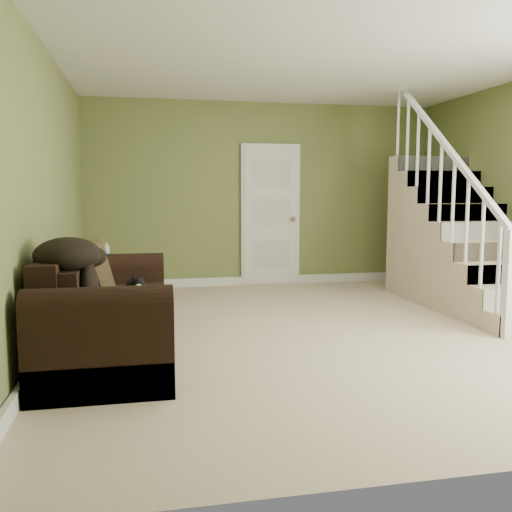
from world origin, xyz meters
name	(u,v)px	position (x,y,z in m)	size (l,w,h in m)	color
floor	(323,330)	(0.00, 0.00, 0.00)	(5.00, 5.50, 0.01)	#C6AC8F
ceiling	(327,53)	(0.00, 0.00, 2.60)	(5.00, 5.50, 0.01)	white
wall_back	(263,195)	(0.00, 2.75, 1.30)	(5.00, 0.04, 2.60)	olive
wall_left	(45,196)	(-2.50, 0.00, 1.30)	(0.04, 5.50, 2.60)	olive
baseboard_back	(263,280)	(0.00, 2.72, 0.06)	(5.00, 0.04, 0.12)	white
baseboard_left	(55,337)	(-2.47, 0.00, 0.06)	(0.04, 5.50, 0.12)	white
door	(271,215)	(0.10, 2.71, 1.01)	(0.86, 0.12, 2.02)	white
staircase	(456,250)	(1.99, 0.97, 0.64)	(1.00, 2.51, 2.82)	#C6AC8F
sofa	(104,317)	(-2.02, -0.44, 0.33)	(0.93, 2.16, 0.86)	black
side_table	(102,287)	(-2.16, 1.25, 0.28)	(0.50, 0.50, 0.77)	black
cat	(136,287)	(-1.76, -0.37, 0.55)	(0.23, 0.44, 0.22)	black
banana	(130,311)	(-1.79, -1.05, 0.49)	(0.06, 0.21, 0.06)	gold
throw_pillow	(101,267)	(-2.08, 0.21, 0.65)	(0.12, 0.49, 0.49)	#4F391F
throw_blanket	(67,255)	(-2.22, -0.88, 0.88)	(0.46, 0.60, 0.25)	black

